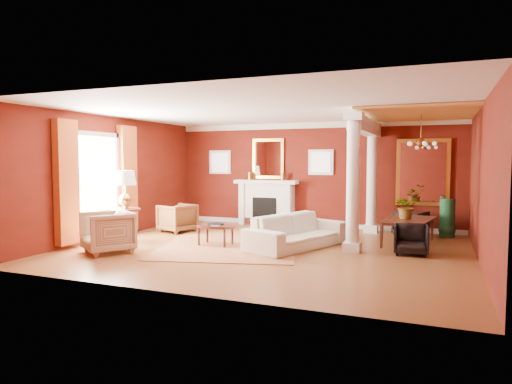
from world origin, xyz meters
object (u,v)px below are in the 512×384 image
at_px(side_table, 126,193).
at_px(sofa, 297,226).
at_px(coffee_table, 216,227).
at_px(dining_table, 410,224).
at_px(armchair_stripe, 107,230).
at_px(armchair_leopard, 177,217).

bearing_deg(side_table, sofa, 10.48).
bearing_deg(side_table, coffee_table, 8.88).
distance_m(side_table, dining_table, 6.39).
xyz_separation_m(sofa, coffee_table, (-1.72, -0.38, -0.07)).
height_order(armchair_stripe, dining_table, armchair_stripe).
relative_size(coffee_table, side_table, 0.54).
relative_size(coffee_table, dining_table, 0.54).
xyz_separation_m(armchair_stripe, side_table, (-0.46, 1.18, 0.65)).
height_order(sofa, armchair_stripe, sofa).
height_order(sofa, coffee_table, sofa).
xyz_separation_m(armchair_leopard, dining_table, (5.68, 0.39, 0.05)).
xyz_separation_m(side_table, dining_table, (6.03, 2.02, -0.66)).
xyz_separation_m(sofa, armchair_stripe, (-3.38, -1.89, -0.01)).
distance_m(sofa, dining_table, 2.55).
bearing_deg(coffee_table, sofa, 12.43).
xyz_separation_m(armchair_leopard, coffee_table, (1.77, -1.29, 0.00)).
relative_size(armchair_leopard, armchair_stripe, 0.88).
bearing_deg(side_table, dining_table, 18.48).
bearing_deg(dining_table, armchair_leopard, 103.41).
xyz_separation_m(armchair_leopard, side_table, (-0.35, -1.62, 0.71)).
relative_size(armchair_stripe, dining_table, 0.57).
bearing_deg(armchair_stripe, coffee_table, 76.13).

